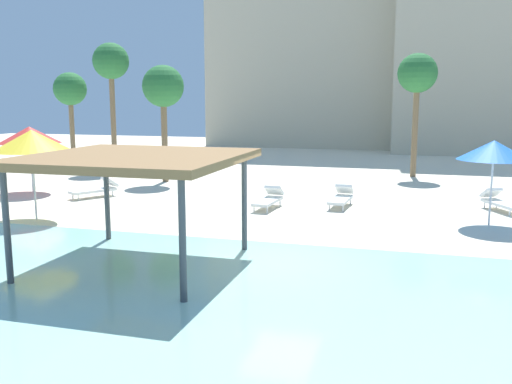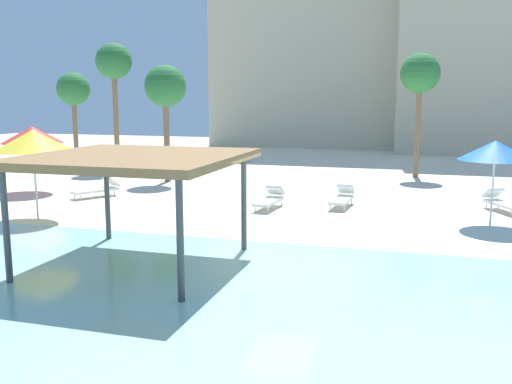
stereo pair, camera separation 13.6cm
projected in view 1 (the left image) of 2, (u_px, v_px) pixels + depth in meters
ground_plane at (265, 260)px, 13.63m from camera, size 80.00×80.00×0.00m
lagoon_water at (176, 351)px, 8.65m from camera, size 44.00×13.50×0.04m
shade_pavilion at (136, 161)px, 12.70m from camera, size 4.61×4.61×2.60m
beach_umbrella_blue_0 at (494, 150)px, 16.94m from camera, size 2.15×2.15×2.61m
beach_umbrella_red_2 at (30, 135)px, 23.02m from camera, size 2.48×2.48×2.71m
beach_umbrella_yellow_3 at (32, 141)px, 17.76m from camera, size 2.44×2.44×2.87m
lounge_chair_0 at (97, 189)px, 22.19m from camera, size 1.49×1.93×0.74m
lounge_chair_2 at (269, 199)px, 19.98m from camera, size 0.73×1.93×0.74m
lounge_chair_4 at (500, 201)px, 19.45m from camera, size 1.39×1.96×0.74m
lounge_chair_5 at (341, 197)px, 20.29m from camera, size 0.72×1.93×0.74m
palm_tree_0 at (111, 64)px, 29.73m from camera, size 1.90×1.90×6.73m
palm_tree_1 at (70, 91)px, 32.71m from camera, size 1.90×1.90×5.33m
palm_tree_2 at (163, 88)px, 25.64m from camera, size 1.90×1.90×5.34m
palm_tree_3 at (417, 76)px, 27.20m from camera, size 1.90×1.90×6.00m
hotel_block_0 at (321, 15)px, 46.41m from camera, size 16.80×9.98×21.14m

